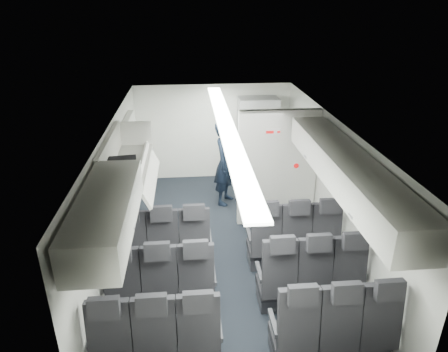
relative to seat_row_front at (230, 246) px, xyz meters
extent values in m
cube|color=black|center=(0.00, 0.53, -0.41)|extent=(3.40, 6.00, 0.01)
cube|color=white|center=(0.00, 0.53, 1.75)|extent=(3.40, 6.00, 0.01)
cube|color=silver|center=(0.00, 3.53, 0.67)|extent=(3.40, 0.01, 2.15)
cube|color=silver|center=(0.00, -2.47, 0.67)|extent=(3.40, 0.01, 2.15)
cube|color=silver|center=(-1.70, 0.53, 0.67)|extent=(0.01, 6.00, 2.15)
cube|color=silver|center=(1.70, 0.53, 0.67)|extent=(0.01, 6.00, 2.15)
cube|color=white|center=(0.00, 0.53, 1.71)|extent=(0.25, 5.52, 0.03)
cube|color=black|center=(-1.42, 0.08, -0.13)|extent=(0.44, 0.46, 0.12)
cube|color=#2D2D33|center=(-1.42, 0.08, -0.29)|extent=(0.42, 0.42, 0.22)
cube|color=black|center=(-1.42, -0.14, 0.32)|extent=(0.44, 0.20, 0.80)
cube|color=black|center=(-1.42, -0.19, 0.72)|extent=(0.30, 0.12, 0.23)
cube|color=#2D2D33|center=(-1.64, 0.05, 0.15)|extent=(0.05, 0.40, 0.06)
cube|color=#2D2D33|center=(-1.20, 0.05, 0.15)|extent=(0.05, 0.40, 0.06)
cube|color=black|center=(-0.97, 0.08, -0.13)|extent=(0.44, 0.46, 0.12)
cube|color=#2D2D33|center=(-0.97, 0.08, -0.29)|extent=(0.42, 0.42, 0.22)
cube|color=black|center=(-0.97, -0.14, 0.32)|extent=(0.44, 0.20, 0.80)
cube|color=black|center=(-0.97, -0.19, 0.72)|extent=(0.30, 0.12, 0.23)
cube|color=#2D2D33|center=(-1.19, 0.05, 0.15)|extent=(0.05, 0.40, 0.06)
cube|color=#2D2D33|center=(-0.75, 0.05, 0.15)|extent=(0.05, 0.40, 0.06)
cube|color=black|center=(-0.52, 0.08, -0.13)|extent=(0.44, 0.46, 0.12)
cube|color=#2D2D33|center=(-0.52, 0.08, -0.29)|extent=(0.42, 0.42, 0.22)
cube|color=black|center=(-0.52, -0.14, 0.32)|extent=(0.44, 0.20, 0.80)
cube|color=black|center=(-0.52, -0.19, 0.72)|extent=(0.30, 0.12, 0.23)
cube|color=#2D2D33|center=(-0.74, 0.05, 0.15)|extent=(0.05, 0.40, 0.06)
cube|color=#2D2D33|center=(-0.30, 0.05, 0.15)|extent=(0.05, 0.40, 0.06)
cube|color=black|center=(0.52, 0.08, -0.13)|extent=(0.44, 0.46, 0.12)
cube|color=#2D2D33|center=(0.52, 0.08, -0.29)|extent=(0.42, 0.42, 0.22)
cube|color=black|center=(0.52, -0.14, 0.32)|extent=(0.44, 0.20, 0.80)
cube|color=black|center=(0.52, -0.19, 0.72)|extent=(0.30, 0.12, 0.23)
cube|color=#2D2D33|center=(0.30, 0.05, 0.15)|extent=(0.05, 0.40, 0.06)
cube|color=#2D2D33|center=(0.74, 0.05, 0.15)|extent=(0.05, 0.40, 0.06)
cube|color=black|center=(0.97, 0.08, -0.13)|extent=(0.44, 0.46, 0.12)
cube|color=#2D2D33|center=(0.97, 0.08, -0.29)|extent=(0.42, 0.42, 0.22)
cube|color=black|center=(0.97, -0.14, 0.32)|extent=(0.44, 0.20, 0.80)
cube|color=black|center=(0.97, -0.19, 0.72)|extent=(0.30, 0.12, 0.23)
cube|color=#2D2D33|center=(0.75, 0.05, 0.15)|extent=(0.05, 0.40, 0.06)
cube|color=#2D2D33|center=(1.19, 0.05, 0.15)|extent=(0.05, 0.40, 0.06)
cube|color=black|center=(1.42, 0.08, -0.13)|extent=(0.44, 0.46, 0.12)
cube|color=#2D2D33|center=(1.42, 0.08, -0.29)|extent=(0.42, 0.42, 0.22)
cube|color=black|center=(1.42, -0.14, 0.32)|extent=(0.44, 0.20, 0.80)
cube|color=black|center=(1.42, -0.19, 0.72)|extent=(0.30, 0.12, 0.23)
cube|color=#2D2D33|center=(1.20, 0.05, 0.15)|extent=(0.05, 0.40, 0.06)
cube|color=#2D2D33|center=(1.64, 0.05, 0.15)|extent=(0.05, 0.40, 0.06)
cube|color=black|center=(-1.42, -0.82, -0.13)|extent=(0.44, 0.46, 0.12)
cube|color=#2D2D33|center=(-1.42, -0.82, -0.29)|extent=(0.42, 0.42, 0.22)
cube|color=black|center=(-1.42, -1.04, 0.32)|extent=(0.44, 0.20, 0.80)
cube|color=black|center=(-1.42, -1.09, 0.72)|extent=(0.30, 0.12, 0.23)
cube|color=#2D2D33|center=(-1.64, -0.85, 0.15)|extent=(0.05, 0.40, 0.06)
cube|color=#2D2D33|center=(-1.20, -0.85, 0.15)|extent=(0.05, 0.40, 0.06)
cube|color=black|center=(-0.97, -0.82, -0.13)|extent=(0.44, 0.46, 0.12)
cube|color=#2D2D33|center=(-0.97, -0.82, -0.29)|extent=(0.42, 0.42, 0.22)
cube|color=black|center=(-0.97, -1.04, 0.32)|extent=(0.44, 0.20, 0.80)
cube|color=black|center=(-0.97, -1.09, 0.72)|extent=(0.30, 0.12, 0.23)
cube|color=#2D2D33|center=(-1.19, -0.85, 0.15)|extent=(0.05, 0.40, 0.06)
cube|color=#2D2D33|center=(-0.75, -0.85, 0.15)|extent=(0.05, 0.40, 0.06)
cube|color=black|center=(-0.52, -0.82, -0.13)|extent=(0.44, 0.46, 0.12)
cube|color=#2D2D33|center=(-0.52, -0.82, -0.29)|extent=(0.42, 0.42, 0.22)
cube|color=black|center=(-0.52, -1.04, 0.32)|extent=(0.44, 0.20, 0.80)
cube|color=black|center=(-0.52, -1.09, 0.72)|extent=(0.30, 0.12, 0.23)
cube|color=#2D2D33|center=(-0.74, -0.85, 0.15)|extent=(0.05, 0.40, 0.06)
cube|color=#2D2D33|center=(-0.30, -0.85, 0.15)|extent=(0.05, 0.40, 0.06)
cube|color=black|center=(0.52, -0.82, -0.13)|extent=(0.44, 0.46, 0.12)
cube|color=#2D2D33|center=(0.52, -0.82, -0.29)|extent=(0.42, 0.42, 0.22)
cube|color=black|center=(0.52, -1.04, 0.32)|extent=(0.44, 0.20, 0.80)
cube|color=black|center=(0.52, -1.09, 0.72)|extent=(0.30, 0.12, 0.23)
cube|color=#2D2D33|center=(0.30, -0.85, 0.15)|extent=(0.05, 0.40, 0.06)
cube|color=#2D2D33|center=(0.74, -0.85, 0.15)|extent=(0.05, 0.40, 0.06)
cube|color=black|center=(0.97, -0.82, -0.13)|extent=(0.44, 0.46, 0.12)
cube|color=#2D2D33|center=(0.97, -0.82, -0.29)|extent=(0.42, 0.42, 0.22)
cube|color=black|center=(0.97, -1.04, 0.32)|extent=(0.44, 0.20, 0.80)
cube|color=black|center=(0.97, -1.09, 0.72)|extent=(0.30, 0.12, 0.23)
cube|color=#2D2D33|center=(0.75, -0.85, 0.15)|extent=(0.05, 0.40, 0.06)
cube|color=#2D2D33|center=(1.19, -0.85, 0.15)|extent=(0.05, 0.40, 0.06)
cube|color=black|center=(1.42, -0.82, -0.13)|extent=(0.44, 0.46, 0.12)
cube|color=#2D2D33|center=(1.42, -0.82, -0.29)|extent=(0.42, 0.42, 0.22)
cube|color=black|center=(1.42, -1.04, 0.32)|extent=(0.44, 0.20, 0.80)
cube|color=black|center=(1.42, -1.09, 0.72)|extent=(0.30, 0.12, 0.23)
cube|color=#2D2D33|center=(1.20, -0.85, 0.15)|extent=(0.05, 0.40, 0.06)
cube|color=#2D2D33|center=(1.64, -0.85, 0.15)|extent=(0.05, 0.40, 0.06)
cube|color=black|center=(-1.42, -1.72, -0.13)|extent=(0.44, 0.46, 0.12)
cube|color=black|center=(-1.42, -1.94, 0.32)|extent=(0.44, 0.20, 0.80)
cube|color=black|center=(-1.42, -1.99, 0.72)|extent=(0.30, 0.12, 0.23)
cube|color=#2D2D33|center=(-1.64, -1.75, 0.15)|extent=(0.05, 0.40, 0.06)
cube|color=#2D2D33|center=(-1.20, -1.75, 0.15)|extent=(0.05, 0.40, 0.06)
cube|color=black|center=(-0.97, -1.72, -0.13)|extent=(0.44, 0.46, 0.12)
cube|color=black|center=(-0.97, -1.94, 0.32)|extent=(0.44, 0.20, 0.80)
cube|color=black|center=(-0.97, -1.99, 0.72)|extent=(0.30, 0.12, 0.23)
cube|color=#2D2D33|center=(-1.19, -1.75, 0.15)|extent=(0.05, 0.40, 0.06)
cube|color=#2D2D33|center=(-0.75, -1.75, 0.15)|extent=(0.05, 0.40, 0.06)
cube|color=black|center=(-0.52, -1.72, -0.13)|extent=(0.44, 0.46, 0.12)
cube|color=black|center=(-0.52, -1.94, 0.32)|extent=(0.44, 0.20, 0.80)
cube|color=black|center=(-0.52, -1.99, 0.72)|extent=(0.30, 0.12, 0.23)
cube|color=#2D2D33|center=(-0.74, -1.75, 0.15)|extent=(0.05, 0.40, 0.06)
cube|color=#2D2D33|center=(-0.30, -1.75, 0.15)|extent=(0.05, 0.40, 0.06)
cube|color=black|center=(0.52, -1.72, -0.13)|extent=(0.44, 0.46, 0.12)
cube|color=#2D2D33|center=(0.52, -1.72, -0.29)|extent=(0.42, 0.42, 0.22)
cube|color=black|center=(0.52, -1.94, 0.32)|extent=(0.44, 0.20, 0.80)
cube|color=black|center=(0.52, -1.99, 0.72)|extent=(0.30, 0.12, 0.23)
cube|color=#2D2D33|center=(0.30, -1.75, 0.15)|extent=(0.05, 0.40, 0.06)
cube|color=#2D2D33|center=(0.74, -1.75, 0.15)|extent=(0.05, 0.40, 0.06)
cube|color=black|center=(0.97, -1.72, -0.13)|extent=(0.44, 0.46, 0.12)
cube|color=#2D2D33|center=(0.97, -1.72, -0.29)|extent=(0.42, 0.42, 0.22)
cube|color=black|center=(0.97, -1.94, 0.32)|extent=(0.44, 0.20, 0.80)
cube|color=black|center=(0.97, -1.99, 0.72)|extent=(0.30, 0.12, 0.23)
cube|color=#2D2D33|center=(0.75, -1.75, 0.15)|extent=(0.05, 0.40, 0.06)
cube|color=#2D2D33|center=(1.19, -1.75, 0.15)|extent=(0.05, 0.40, 0.06)
cube|color=black|center=(1.42, -1.72, -0.13)|extent=(0.44, 0.46, 0.12)
cube|color=#2D2D33|center=(1.42, -1.72, -0.29)|extent=(0.42, 0.42, 0.22)
cube|color=black|center=(1.42, -1.94, 0.32)|extent=(0.44, 0.20, 0.80)
cube|color=black|center=(1.42, -1.99, 0.72)|extent=(0.30, 0.12, 0.23)
cube|color=#2D2D33|center=(1.20, -1.75, 0.15)|extent=(0.05, 0.40, 0.06)
cube|color=#2D2D33|center=(1.64, -1.75, 0.15)|extent=(0.05, 0.40, 0.06)
cube|color=silver|center=(-1.40, -1.47, 1.46)|extent=(0.52, 1.80, 0.40)
cylinder|color=slate|center=(-1.15, -1.47, 1.30)|extent=(0.04, 0.10, 0.04)
cube|color=#9E9E93|center=(-1.40, 0.28, 1.26)|extent=(0.52, 1.70, 0.04)
cube|color=silver|center=(-1.66, 0.28, 1.46)|extent=(0.06, 1.70, 0.44)
cube|color=silver|center=(-1.40, -0.55, 1.46)|extent=(0.52, 0.04, 0.40)
cube|color=silver|center=(-1.40, 1.11, 1.46)|extent=(0.52, 0.04, 0.40)
cube|color=silver|center=(-1.15, 0.28, 1.15)|extent=(0.21, 1.61, 0.38)
cube|color=silver|center=(1.40, -1.47, 1.46)|extent=(0.52, 1.80, 0.40)
cylinder|color=slate|center=(1.15, -1.47, 1.30)|extent=(0.04, 0.10, 0.04)
cube|color=silver|center=(1.40, 0.28, 1.46)|extent=(0.52, 1.70, 0.40)
cylinder|color=slate|center=(1.15, 0.28, 1.30)|extent=(0.04, 0.10, 0.04)
cube|color=white|center=(0.98, 1.33, 0.67)|extent=(1.40, 0.12, 2.13)
cube|color=white|center=(0.85, 1.26, 1.38)|extent=(0.24, 0.01, 0.10)
cube|color=red|center=(0.80, 1.25, 1.38)|extent=(0.13, 0.01, 0.04)
cube|color=red|center=(0.95, 1.25, 1.38)|extent=(0.05, 0.01, 0.03)
cylinder|color=white|center=(1.30, 1.26, 0.75)|extent=(0.11, 0.01, 0.11)
cylinder|color=red|center=(1.30, 1.26, 0.75)|extent=(0.09, 0.01, 0.09)
cube|color=#939399|center=(0.95, 3.25, 0.55)|extent=(0.85, 0.50, 1.90)
cube|color=#3F3F42|center=(0.95, 2.99, 0.10)|extent=(0.80, 0.01, 0.02)
cube|color=#3F3F42|center=(0.95, 2.99, 0.60)|extent=(0.80, 0.01, 0.02)
cube|color=#3F3F42|center=(0.95, 2.99, 1.10)|extent=(0.80, 0.01, 0.02)
cube|color=silver|center=(-1.64, 2.08, 0.55)|extent=(0.10, 0.92, 1.86)
cylinder|color=black|center=(-1.58, 2.08, 1.05)|extent=(0.03, 0.22, 0.22)
cube|color=gold|center=(-1.58, 2.38, 0.60)|extent=(0.02, 0.10, 0.75)
cylinder|color=white|center=(-1.67, 1.33, 0.90)|extent=(0.01, 0.11, 0.11)
cylinder|color=red|center=(-1.66, 1.33, 0.90)|extent=(0.01, 0.09, 0.09)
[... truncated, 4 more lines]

